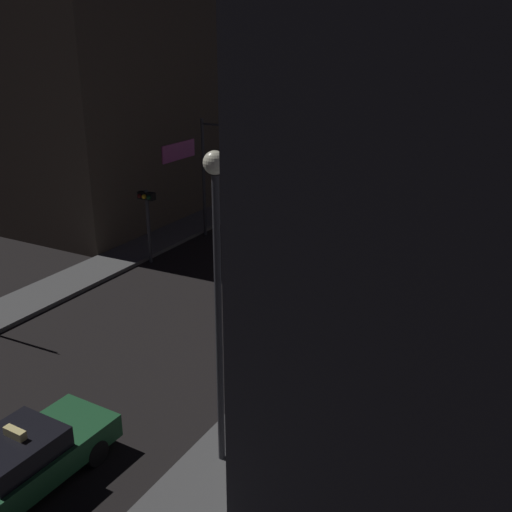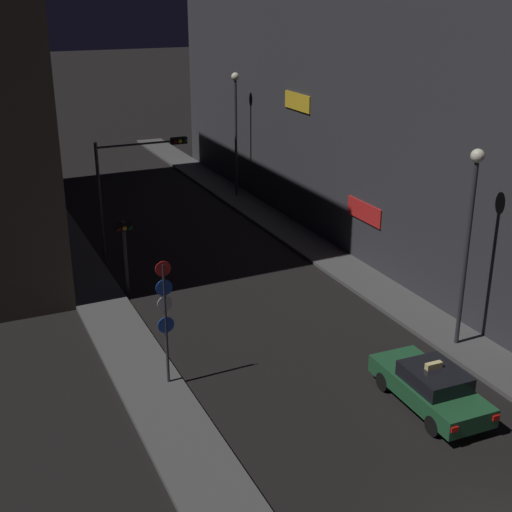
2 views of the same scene
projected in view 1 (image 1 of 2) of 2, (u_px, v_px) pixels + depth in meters
The scene contains 8 objects.
sidewalk_left at pixel (195, 224), 32.13m from camera, with size 2.17×52.01×0.16m, color #4C4C4C.
sidewalk_right at pixel (408, 261), 26.94m from camera, with size 2.17×52.01×0.16m, color #4C4C4C.
building_facade_left at pixel (163, 13), 34.41m from camera, with size 7.72×21.82×21.50m.
taxi at pixel (22, 461), 13.36m from camera, with size 1.91×4.49×1.62m.
traffic_light_overhead at pixel (232, 156), 28.49m from camera, with size 4.56×0.42×5.85m.
traffic_light_left_kerb at pixel (147, 211), 26.18m from camera, with size 0.80×0.42×3.32m.
street_lamp_near_block at pixel (217, 267), 12.65m from camera, with size 0.49×0.49×7.34m.
street_lamp_far_block at pixel (452, 125), 30.30m from camera, with size 0.50×0.50×7.68m.
Camera 1 is at (11.89, -1.34, 9.66)m, focal length 42.22 mm.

